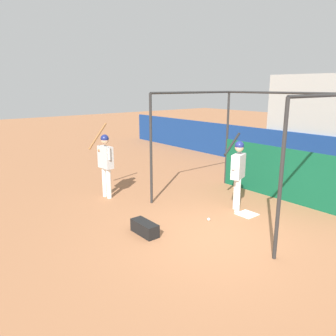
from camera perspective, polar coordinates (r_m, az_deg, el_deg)
ground_plane at (r=7.17m, az=8.42°, el=-11.66°), size 60.00×60.00×0.00m
batting_cage at (r=9.15m, az=17.27°, el=1.62°), size 3.89×3.07×2.95m
home_plate at (r=8.43m, az=13.59°, el=-7.81°), size 0.44×0.44×0.02m
player_batter at (r=8.31m, az=12.08°, el=-0.16°), size 0.63×0.80×1.92m
player_waiting at (r=9.30m, az=-10.85°, el=1.46°), size 0.79×0.54×2.10m
equipment_bag at (r=7.15m, az=-4.08°, el=-10.38°), size 0.70×0.28×0.28m
baseball at (r=7.88m, az=7.11°, el=-8.86°), size 0.07×0.07×0.07m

